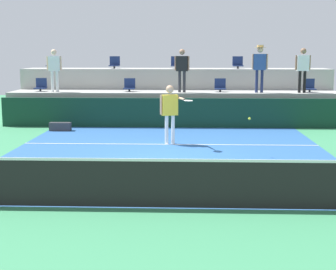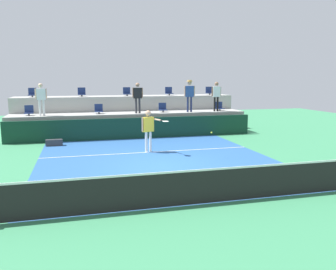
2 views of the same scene
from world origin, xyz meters
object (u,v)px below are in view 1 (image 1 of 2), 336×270
at_px(stadium_chair_upper_right, 238,64).
at_px(spectator_with_hat, 260,63).
at_px(stadium_chair_upper_left, 115,63).
at_px(spectator_in_white, 54,66).
at_px(stadium_chair_lower_far_left, 41,86).
at_px(equipment_bag, 60,127).
at_px(stadium_chair_upper_far_left, 52,63).
at_px(spectator_in_grey, 182,66).
at_px(stadium_chair_upper_far_right, 302,64).
at_px(stadium_chair_lower_far_right, 309,86).
at_px(tennis_player, 170,108).
at_px(stadium_chair_upper_center, 176,63).
at_px(stadium_chair_lower_left, 129,86).
at_px(spectator_leaning_on_rail, 303,66).
at_px(stadium_chair_lower_right, 220,86).
at_px(tennis_ball, 250,119).

bearing_deg(stadium_chair_upper_right, spectator_with_hat, -73.95).
height_order(stadium_chair_upper_left, spectator_in_white, spectator_in_white).
bearing_deg(stadium_chair_lower_far_left, stadium_chair_upper_right, 12.67).
bearing_deg(equipment_bag, stadium_chair_upper_far_left, 107.81).
xyz_separation_m(stadium_chair_upper_far_left, spectator_in_grey, (5.64, -2.18, -0.07)).
distance_m(stadium_chair_upper_far_right, equipment_bag, 10.45).
height_order(stadium_chair_lower_far_right, tennis_player, tennis_player).
bearing_deg(stadium_chair_upper_far_left, stadium_chair_upper_center, 0.00).
height_order(stadium_chair_lower_left, tennis_player, tennis_player).
xyz_separation_m(spectator_with_hat, spectator_leaning_on_rail, (1.63, -0.00, -0.10)).
bearing_deg(stadium_chair_lower_far_left, stadium_chair_upper_left, 33.51).
xyz_separation_m(stadium_chair_lower_far_right, stadium_chair_upper_far_right, (0.06, 1.80, 0.85)).
xyz_separation_m(stadium_chair_lower_right, spectator_leaning_on_rail, (3.11, -0.38, 0.81)).
bearing_deg(tennis_player, stadium_chair_upper_left, 111.95).
distance_m(stadium_chair_lower_far_right, stadium_chair_upper_far_left, 10.81).
xyz_separation_m(stadium_chair_lower_far_left, spectator_in_grey, (5.65, -0.38, 0.78)).
xyz_separation_m(stadium_chair_upper_far_right, spectator_in_white, (-10.03, -2.18, -0.07)).
distance_m(stadium_chair_upper_left, stadium_chair_upper_center, 2.65).
relative_size(stadium_chair_lower_far_left, stadium_chair_lower_left, 1.00).
relative_size(stadium_chair_lower_left, spectator_in_white, 0.31).
distance_m(stadium_chair_upper_center, equipment_bag, 6.13).
bearing_deg(spectator_with_hat, stadium_chair_upper_right, 106.05).
relative_size(stadium_chair_upper_far_right, equipment_bag, 0.68).
relative_size(stadium_chair_upper_left, spectator_leaning_on_rail, 0.31).
height_order(stadium_chair_upper_far_left, stadium_chair_upper_center, same).
relative_size(stadium_chair_lower_far_right, stadium_chair_upper_center, 1.00).
height_order(stadium_chair_upper_right, spectator_in_white, spectator_in_white).
relative_size(spectator_in_white, spectator_with_hat, 0.91).
relative_size(stadium_chair_lower_far_left, stadium_chair_upper_left, 1.00).
bearing_deg(stadium_chair_upper_far_left, spectator_in_grey, -21.16).
bearing_deg(stadium_chair_upper_left, spectator_in_white, -133.12).
height_order(stadium_chair_upper_far_left, spectator_in_grey, spectator_in_grey).
bearing_deg(stadium_chair_lower_left, stadium_chair_lower_far_left, 180.00).
xyz_separation_m(stadium_chair_lower_far_left, stadium_chair_lower_left, (3.56, 0.00, 0.00)).
relative_size(stadium_chair_upper_far_left, spectator_with_hat, 0.29).
relative_size(stadium_chair_lower_far_right, stadium_chair_upper_far_right, 1.00).
distance_m(stadium_chair_lower_left, spectator_leaning_on_rail, 6.76).
distance_m(stadium_chair_lower_far_right, spectator_in_grey, 5.06).
bearing_deg(stadium_chair_upper_center, spectator_in_white, -155.06).
relative_size(spectator_in_grey, tennis_ball, 24.46).
height_order(stadium_chair_lower_far_right, stadium_chair_upper_right, stadium_chair_upper_right).
relative_size(stadium_chair_lower_far_left, stadium_chair_upper_center, 1.00).
height_order(stadium_chair_lower_far_left, stadium_chair_upper_far_right, stadium_chair_upper_far_right).
bearing_deg(spectator_in_white, stadium_chair_upper_right, 16.59).
bearing_deg(stadium_chair_lower_left, spectator_in_white, -172.44).
distance_m(stadium_chair_upper_right, tennis_ball, 8.37).
relative_size(stadium_chair_lower_far_left, stadium_chair_lower_right, 1.00).
relative_size(stadium_chair_upper_far_left, equipment_bag, 0.68).
distance_m(stadium_chair_lower_left, equipment_bag, 3.44).
height_order(stadium_chair_lower_right, stadium_chair_upper_right, stadium_chair_upper_right).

